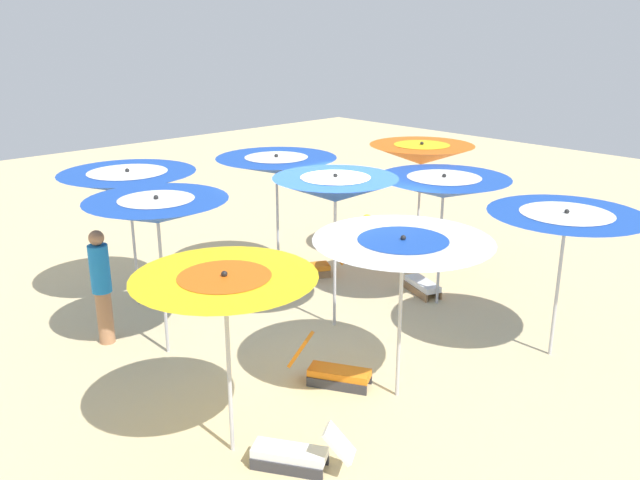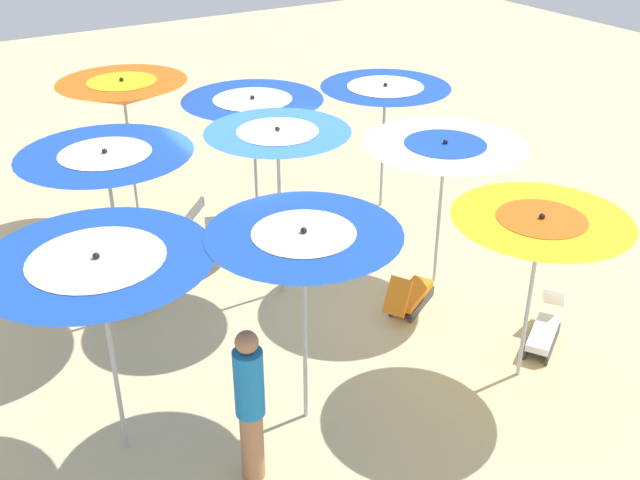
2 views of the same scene
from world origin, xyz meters
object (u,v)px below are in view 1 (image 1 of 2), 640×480
Objects in this scene: beach_umbrella_4 at (335,189)px; lounger_3 at (297,453)px; beach_umbrella_7 at (402,255)px; beachgoer_0 at (101,285)px; beach_umbrella_2 at (128,182)px; beach_umbrella_8 at (225,293)px; beach_umbrella_6 at (565,224)px; beach_umbrella_0 at (421,154)px; lounger_0 at (332,370)px; beach_umbrella_3 at (444,187)px; beach_ball at (367,219)px; beach_umbrella_5 at (157,211)px; lounger_2 at (308,267)px; lounger_1 at (420,281)px; beach_umbrella_1 at (276,165)px.

beach_umbrella_4 reaches higher than lounger_3.
beachgoer_0 is (-2.12, 4.11, -1.03)m from beach_umbrella_7.
beach_umbrella_2 is 1.10× the size of beach_umbrella_8.
beach_umbrella_6 reaches higher than lounger_3.
lounger_3 is (-6.26, -3.37, -2.08)m from beach_umbrella_0.
lounger_0 is (-1.34, -1.32, -2.09)m from beach_umbrella_4.
beach_ball is at bearing 57.37° from beach_umbrella_3.
beach_umbrella_2 is 2.03m from beach_umbrella_5.
beach_umbrella_7 is at bearing 90.98° from lounger_2.
beach_umbrella_3 reaches higher than lounger_2.
beach_umbrella_8 is at bearing -9.46° from lounger_3.
beach_umbrella_4 is 1.99× the size of lounger_2.
beach_umbrella_3 is 2.36m from beach_umbrella_6.
lounger_0 is at bearing -135.28° from beach_umbrella_4.
lounger_3 is at bearing -141.67° from beach_ball.
beach_umbrella_3 is 5.37m from beach_ball.
lounger_1 is at bearing -13.28° from beach_umbrella_5.
beach_ball is (2.98, 6.54, -1.93)m from beach_umbrella_6.
beach_umbrella_0 reaches higher than beach_umbrella_3.
lounger_2 is 4.25m from beachgoer_0.
beach_umbrella_8 is at bearing -146.61° from beach_ball.
beach_umbrella_2 is 5.81m from lounger_3.
beach_umbrella_8 is at bearing -153.65° from beach_umbrella_4.
beach_umbrella_0 is 1.13× the size of beach_umbrella_8.
lounger_3 is (-3.47, -4.51, -2.08)m from beach_umbrella_1.
beach_umbrella_2 is at bearing 112.77° from beachgoer_0.
beach_ball is at bearing 45.83° from beach_umbrella_7.
beach_umbrella_5 reaches higher than lounger_0.
beach_umbrella_0 is at bearing -174.61° from lounger_2.
beach_umbrella_6 is (1.08, -5.09, -0.22)m from beach_umbrella_1.
beach_umbrella_5 is at bearing 136.18° from beach_umbrella_6.
lounger_3 is at bearing -140.65° from beach_umbrella_4.
beach_umbrella_6 reaches higher than beachgoer_0.
beach_umbrella_3 is at bearing -102.70° from lounger_3.
lounger_2 is (3.66, 0.87, -2.03)m from beach_umbrella_5.
beach_umbrella_6 is 3.47m from lounger_1.
beach_umbrella_4 is 1.04× the size of beach_umbrella_5.
beachgoer_0 is (-3.61, -0.15, -1.31)m from beach_umbrella_1.
beach_umbrella_6 is at bearing -113.41° from beach_umbrella_0.
beach_umbrella_5 reaches higher than lounger_2.
beach_umbrella_2 is at bearing 74.28° from beach_umbrella_8.
beach_umbrella_1 is at bearing 72.55° from beachgoer_0.
beach_umbrella_2 is 2.16× the size of lounger_3.
beach_umbrella_2 reaches higher than beach_umbrella_6.
lounger_1 is at bearing 16.02° from beach_umbrella_8.
beach_umbrella_6 is at bearing -60.53° from beach_umbrella_4.
beach_umbrella_4 reaches higher than beach_umbrella_6.
beach_ball is at bearing 165.81° from lounger_1.
beach_umbrella_0 is 2.15m from beach_umbrella_3.
beach_ball is at bearing 37.68° from beach_umbrella_4.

